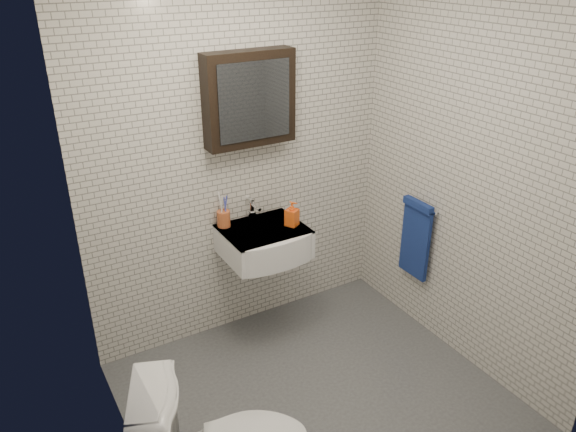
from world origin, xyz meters
The scene contains 8 objects.
ground centered at (0.00, 0.00, 0.01)m, with size 2.20×2.00×0.01m, color #474A4E.
room_shell centered at (0.00, 0.00, 1.47)m, with size 2.22×2.02×2.51m.
washbasin centered at (0.05, 0.73, 0.76)m, with size 0.55×0.50×0.20m.
faucet centered at (0.05, 0.93, 0.92)m, with size 0.06×0.20×0.15m.
mirror_cabinet centered at (0.05, 0.93, 1.70)m, with size 0.60×0.15×0.60m.
towel_rail centered at (1.04, 0.35, 0.72)m, with size 0.09×0.30×0.58m.
toothbrush_cup centered at (-0.16, 0.94, 0.91)m, with size 0.11×0.11×0.25m.
soap_bottle centered at (0.24, 0.72, 0.94)m, with size 0.08×0.08×0.17m, color orange.
Camera 1 is at (-1.52, -2.23, 2.55)m, focal length 35.00 mm.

